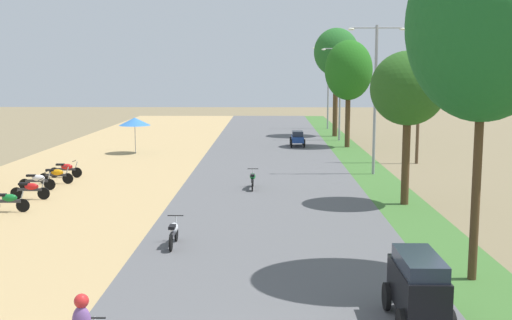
{
  "coord_description": "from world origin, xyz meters",
  "views": [
    {
      "loc": [
        -0.19,
        -10.92,
        5.92
      ],
      "look_at": [
        -0.75,
        20.05,
        1.51
      ],
      "focal_mm": 44.66,
      "sensor_mm": 36.0,
      "label": 1
    }
  ],
  "objects_px": {
    "streetlamp_mid": "(340,87)",
    "median_tree_fourth": "(336,53)",
    "parked_motorbike_sixth": "(66,169)",
    "median_tree_third": "(349,71)",
    "parked_motorbike_fourth": "(37,180)",
    "median_tree_nearest": "(484,24)",
    "motorbike_ahead_second": "(174,231)",
    "median_tree_second": "(408,89)",
    "parked_motorbike_second": "(8,200)",
    "streetlamp_near": "(375,90)",
    "car_van_black": "(418,285)",
    "parked_motorbike_fifth": "(56,174)",
    "utility_pole_near": "(419,83)",
    "car_sedan_blue": "(297,138)",
    "vendor_umbrella": "(135,121)",
    "streetlamp_far": "(328,81)",
    "motorbike_ahead_third": "(253,179)",
    "parked_motorbike_third": "(30,189)"
  },
  "relations": [
    {
      "from": "streetlamp_mid",
      "to": "median_tree_fourth",
      "type": "bearing_deg",
      "value": 90.38
    },
    {
      "from": "parked_motorbike_sixth",
      "to": "median_tree_third",
      "type": "xyz_separation_m",
      "value": [
        17.09,
        14.18,
        5.28
      ]
    },
    {
      "from": "parked_motorbike_fourth",
      "to": "median_tree_nearest",
      "type": "xyz_separation_m",
      "value": [
        17.04,
        -13.07,
        6.55
      ]
    },
    {
      "from": "parked_motorbike_fourth",
      "to": "motorbike_ahead_second",
      "type": "xyz_separation_m",
      "value": [
        8.14,
        -9.87,
        0.02
      ]
    },
    {
      "from": "median_tree_second",
      "to": "median_tree_nearest",
      "type": "bearing_deg",
      "value": -91.38
    },
    {
      "from": "parked_motorbike_sixth",
      "to": "motorbike_ahead_second",
      "type": "height_order",
      "value": "motorbike_ahead_second"
    },
    {
      "from": "parked_motorbike_second",
      "to": "streetlamp_near",
      "type": "distance_m",
      "value": 19.94
    },
    {
      "from": "parked_motorbike_fourth",
      "to": "car_van_black",
      "type": "bearing_deg",
      "value": -48.04
    },
    {
      "from": "parked_motorbike_fifth",
      "to": "median_tree_nearest",
      "type": "bearing_deg",
      "value": -41.58
    },
    {
      "from": "parked_motorbike_fourth",
      "to": "parked_motorbike_sixth",
      "type": "xyz_separation_m",
      "value": [
        0.25,
        3.64,
        0.0
      ]
    },
    {
      "from": "utility_pole_near",
      "to": "streetlamp_near",
      "type": "bearing_deg",
      "value": -127.8
    },
    {
      "from": "median_tree_fourth",
      "to": "car_van_black",
      "type": "distance_m",
      "value": 42.69
    },
    {
      "from": "parked_motorbike_fourth",
      "to": "parked_motorbike_fifth",
      "type": "relative_size",
      "value": 1.0
    },
    {
      "from": "median_tree_second",
      "to": "motorbike_ahead_second",
      "type": "relative_size",
      "value": 3.7
    },
    {
      "from": "median_tree_nearest",
      "to": "car_sedan_blue",
      "type": "relative_size",
      "value": 4.29
    },
    {
      "from": "vendor_umbrella",
      "to": "median_tree_nearest",
      "type": "xyz_separation_m",
      "value": [
        15.1,
        -26.96,
        4.8
      ]
    },
    {
      "from": "parked_motorbike_fifth",
      "to": "motorbike_ahead_second",
      "type": "height_order",
      "value": "motorbike_ahead_second"
    },
    {
      "from": "streetlamp_far",
      "to": "car_sedan_blue",
      "type": "relative_size",
      "value": 3.62
    },
    {
      "from": "parked_motorbike_fourth",
      "to": "motorbike_ahead_third",
      "type": "bearing_deg",
      "value": 2.58
    },
    {
      "from": "parked_motorbike_third",
      "to": "streetlamp_far",
      "type": "relative_size",
      "value": 0.22
    },
    {
      "from": "utility_pole_near",
      "to": "median_tree_nearest",
      "type": "bearing_deg",
      "value": -99.23
    },
    {
      "from": "parked_motorbike_second",
      "to": "streetlamp_mid",
      "type": "height_order",
      "value": "streetlamp_mid"
    },
    {
      "from": "vendor_umbrella",
      "to": "streetlamp_far",
      "type": "relative_size",
      "value": 0.31
    },
    {
      "from": "car_sedan_blue",
      "to": "motorbike_ahead_third",
      "type": "xyz_separation_m",
      "value": [
        -3.02,
        -17.53,
        -0.17
      ]
    },
    {
      "from": "median_tree_second",
      "to": "car_van_black",
      "type": "relative_size",
      "value": 2.77
    },
    {
      "from": "median_tree_nearest",
      "to": "streetlamp_far",
      "type": "relative_size",
      "value": 1.18
    },
    {
      "from": "parked_motorbike_fifth",
      "to": "motorbike_ahead_second",
      "type": "xyz_separation_m",
      "value": [
        7.78,
        -11.6,
        0.02
      ]
    },
    {
      "from": "median_tree_second",
      "to": "car_van_black",
      "type": "distance_m",
      "value": 14.23
    },
    {
      "from": "median_tree_second",
      "to": "median_tree_fourth",
      "type": "xyz_separation_m",
      "value": [
        -0.05,
        28.75,
        2.26
      ]
    },
    {
      "from": "median_tree_second",
      "to": "streetlamp_mid",
      "type": "relative_size",
      "value": 0.87
    },
    {
      "from": "parked_motorbike_fourth",
      "to": "utility_pole_near",
      "type": "relative_size",
      "value": 0.18
    },
    {
      "from": "median_tree_third",
      "to": "streetlamp_mid",
      "type": "height_order",
      "value": "median_tree_third"
    },
    {
      "from": "median_tree_nearest",
      "to": "vendor_umbrella",
      "type": "bearing_deg",
      "value": 119.25
    },
    {
      "from": "median_tree_nearest",
      "to": "median_tree_third",
      "type": "distance_m",
      "value": 30.92
    },
    {
      "from": "parked_motorbike_sixth",
      "to": "vendor_umbrella",
      "type": "distance_m",
      "value": 10.53
    },
    {
      "from": "streetlamp_near",
      "to": "car_sedan_blue",
      "type": "xyz_separation_m",
      "value": [
        -3.7,
        12.84,
        -4.06
      ]
    },
    {
      "from": "motorbike_ahead_third",
      "to": "parked_motorbike_fourth",
      "type": "bearing_deg",
      "value": -177.42
    },
    {
      "from": "streetlamp_mid",
      "to": "car_sedan_blue",
      "type": "bearing_deg",
      "value": -129.49
    },
    {
      "from": "parked_motorbike_sixth",
      "to": "median_tree_second",
      "type": "relative_size",
      "value": 0.27
    },
    {
      "from": "parked_motorbike_sixth",
      "to": "median_tree_third",
      "type": "height_order",
      "value": "median_tree_third"
    },
    {
      "from": "parked_motorbike_second",
      "to": "median_tree_fourth",
      "type": "distance_m",
      "value": 35.53
    },
    {
      "from": "vendor_umbrella",
      "to": "parked_motorbike_third",
      "type": "bearing_deg",
      "value": -95.08
    },
    {
      "from": "motorbike_ahead_third",
      "to": "utility_pole_near",
      "type": "bearing_deg",
      "value": 41.98
    },
    {
      "from": "parked_motorbike_third",
      "to": "median_tree_second",
      "type": "xyz_separation_m",
      "value": [
        16.78,
        -0.69,
        4.53
      ]
    },
    {
      "from": "median_tree_second",
      "to": "median_tree_third",
      "type": "bearing_deg",
      "value": 89.84
    },
    {
      "from": "car_sedan_blue",
      "to": "parked_motorbike_third",
      "type": "bearing_deg",
      "value": -122.75
    },
    {
      "from": "parked_motorbike_third",
      "to": "utility_pole_near",
      "type": "height_order",
      "value": "utility_pole_near"
    },
    {
      "from": "vendor_umbrella",
      "to": "streetlamp_far",
      "type": "bearing_deg",
      "value": 51.13
    },
    {
      "from": "vendor_umbrella",
      "to": "motorbike_ahead_second",
      "type": "bearing_deg",
      "value": -75.38
    },
    {
      "from": "parked_motorbike_sixth",
      "to": "parked_motorbike_fourth",
      "type": "bearing_deg",
      "value": -93.96
    }
  ]
}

